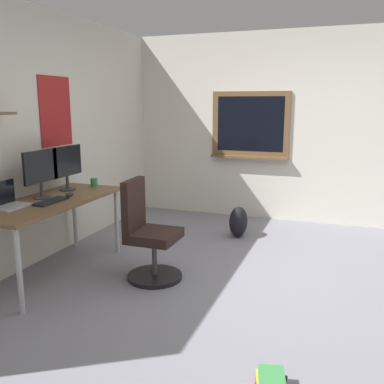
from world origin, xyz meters
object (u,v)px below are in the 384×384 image
(desk, at_px, (50,207))
(computer_mouse, at_px, (70,195))
(coffee_mug, at_px, (94,182))
(keyboard, at_px, (51,201))
(office_chair, at_px, (148,237))
(monitor_primary, at_px, (41,170))
(backpack, at_px, (238,222))
(monitor_secondary, at_px, (67,165))
(laptop, at_px, (7,201))

(desk, xyz_separation_m, computer_mouse, (0.20, -0.08, 0.08))
(computer_mouse, bearing_deg, coffee_mug, 5.55)
(keyboard, bearing_deg, coffee_mug, 3.60)
(office_chair, relative_size, monitor_primary, 2.05)
(monitor_primary, height_order, computer_mouse, monitor_primary)
(monitor_primary, relative_size, keyboard, 1.25)
(backpack, bearing_deg, office_chair, 162.11)
(office_chair, distance_m, backpack, 1.63)
(office_chair, bearing_deg, computer_mouse, 91.84)
(desk, bearing_deg, monitor_secondary, 13.67)
(monitor_secondary, xyz_separation_m, coffee_mug, (0.27, -0.14, -0.22))
(desk, xyz_separation_m, monitor_primary, (0.04, 0.11, 0.34))
(desk, xyz_separation_m, office_chair, (0.23, -0.91, -0.27))
(laptop, height_order, monitor_secondary, monitor_secondary)
(laptop, height_order, computer_mouse, laptop)
(office_chair, xyz_separation_m, computer_mouse, (-0.03, 0.83, 0.35))
(monitor_secondary, height_order, coffee_mug, monitor_secondary)
(office_chair, height_order, monitor_secondary, monitor_secondary)
(laptop, xyz_separation_m, monitor_primary, (0.41, -0.05, 0.22))
(backpack, bearing_deg, monitor_primary, 138.60)
(office_chair, distance_m, monitor_primary, 1.20)
(computer_mouse, bearing_deg, laptop, 156.90)
(laptop, xyz_separation_m, computer_mouse, (0.56, -0.24, -0.04))
(laptop, height_order, coffee_mug, laptop)
(office_chair, relative_size, coffee_mug, 10.33)
(desk, bearing_deg, computer_mouse, -22.88)
(monitor_secondary, height_order, computer_mouse, monitor_secondary)
(desk, relative_size, backpack, 4.24)
(monitor_primary, distance_m, keyboard, 0.35)
(coffee_mug, bearing_deg, monitor_primary, 168.03)
(office_chair, bearing_deg, laptop, 118.92)
(monitor_secondary, xyz_separation_m, computer_mouse, (-0.25, -0.19, -0.25))
(computer_mouse, xyz_separation_m, backpack, (1.56, -1.33, -0.57))
(desk, distance_m, monitor_secondary, 0.57)
(office_chair, height_order, backpack, office_chair)
(office_chair, relative_size, monitor_secondary, 2.05)
(office_chair, distance_m, coffee_mug, 1.07)
(monitor_secondary, distance_m, coffee_mug, 0.38)
(office_chair, bearing_deg, desk, 103.86)
(coffee_mug, bearing_deg, office_chair, -119.02)
(laptop, relative_size, monitor_secondary, 0.67)
(desk, relative_size, office_chair, 1.71)
(laptop, xyz_separation_m, coffee_mug, (1.08, -0.19, -0.01))
(keyboard, bearing_deg, office_chair, -69.71)
(keyboard, xyz_separation_m, coffee_mug, (0.79, 0.05, 0.04))
(monitor_primary, xyz_separation_m, backpack, (1.72, -1.52, -0.82))
(computer_mouse, bearing_deg, backpack, -40.28)
(desk, distance_m, keyboard, 0.14)
(desk, distance_m, monitor_primary, 0.36)
(laptop, height_order, backpack, laptop)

